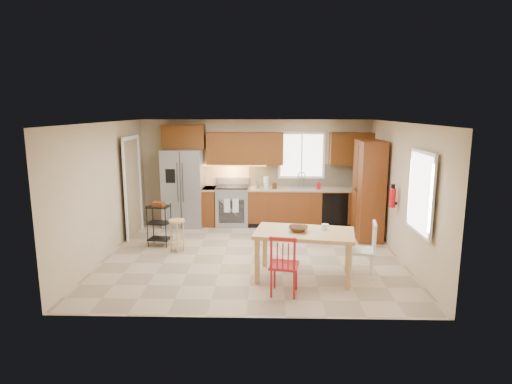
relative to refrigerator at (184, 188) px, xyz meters
The scene contains 33 objects.
floor 2.87m from the refrigerator, 51.34° to the right, with size 5.50×5.50×0.00m, color tan.
ceiling 3.15m from the refrigerator, 51.34° to the right, with size 5.50×5.00×0.02m, color silver.
wall_back 1.77m from the refrigerator, 12.44° to the left, with size 5.50×0.02×2.50m, color #CCB793.
wall_front 4.94m from the refrigerator, 69.82° to the right, with size 5.50×0.02×2.50m, color #CCB793.
wall_left 2.39m from the refrigerator, 116.29° to the right, with size 0.02×5.00×2.50m, color #CCB793.
wall_right 4.94m from the refrigerator, 25.53° to the right, with size 0.02×5.00×2.50m, color #CCB793.
refrigerator is the anchor object (origin of this frame).
range_stove 1.24m from the refrigerator, ahead, with size 0.76×0.63×0.92m, color gray.
base_cabinet_narrow 0.76m from the refrigerator, ahead, with size 0.30×0.60×0.90m, color #682F13.
base_cabinet_run 3.03m from the refrigerator, ahead, with size 2.92×0.60×0.90m, color #682F13.
dishwasher 3.59m from the refrigerator, ahead, with size 0.60×0.02×0.78m, color black.
backsplash 3.02m from the refrigerator, ahead, with size 2.92×0.03×0.55m, color beige.
upper_over_fridge 1.21m from the refrigerator, 90.00° to the left, with size 1.00×0.35×0.55m, color #603210.
upper_left_block 1.73m from the refrigerator, ahead, with size 1.80×0.35×0.75m, color #603210.
upper_right_block 4.06m from the refrigerator, ahead, with size 1.00×0.35×0.75m, color #603210.
window_back 2.92m from the refrigerator, ahead, with size 1.12×0.04×1.12m, color white.
sink 2.80m from the refrigerator, ahead, with size 0.62×0.46×0.16m, color gray.
undercab_glow 1.27m from the refrigerator, ahead, with size 1.60×0.30×0.01m, color #FFBF66.
soap_bottle 3.18m from the refrigerator, ahead, with size 0.09×0.09×0.19m, color red.
paper_towel 1.95m from the refrigerator, ahead, with size 0.12×0.12×0.28m, color silver.
canister_steel 1.75m from the refrigerator, ahead, with size 0.11×0.11×0.18m, color gray.
canister_wood 2.15m from the refrigerator, ahead, with size 0.10×0.10×0.14m, color #4A2E13.
pantry 4.23m from the refrigerator, 12.62° to the right, with size 0.50×0.95×2.10m, color #682F13.
fire_extinguisher 4.76m from the refrigerator, 24.52° to the right, with size 0.12×0.12×0.36m, color red.
window_right 5.50m from the refrigerator, 36.79° to the right, with size 0.04×1.02×1.32m, color white.
doorway 1.28m from the refrigerator, 139.62° to the right, with size 0.04×0.95×2.10m, color #8C7A59.
dining_table 4.14m from the refrigerator, 51.04° to the right, with size 1.58×0.89×0.77m, color #DEB06F, non-canonical shape.
chair_red 4.47m from the refrigerator, 59.85° to the right, with size 0.44×0.44×0.93m, color #AB1A1F, non-canonical shape.
chair_white 4.75m from the refrigerator, 41.66° to the right, with size 0.44×0.44×0.93m, color silver, non-canonical shape.
table_bowl 4.05m from the refrigerator, 52.13° to the right, with size 0.32×0.32×0.08m, color #4A2E13.
table_jar 4.26m from the refrigerator, 46.57° to the right, with size 0.12×0.12×0.14m, color silver.
bar_stool 2.03m from the refrigerator, 83.28° to the right, with size 0.31×0.31×0.64m, color #DEB06F, non-canonical shape.
utility_cart 1.66m from the refrigerator, 97.48° to the right, with size 0.43×0.33×0.86m, color black, non-canonical shape.
Camera 1 is at (0.27, -7.77, 2.72)m, focal length 30.00 mm.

